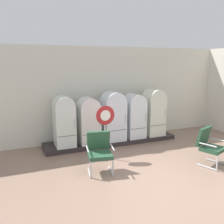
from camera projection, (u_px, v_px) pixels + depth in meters
name	position (u px, v px, depth m)	size (l,w,h in m)	color
ground	(161.00, 182.00, 5.79)	(12.00, 10.00, 0.05)	#896C5A
back_wall	(104.00, 93.00, 8.78)	(11.76, 0.12, 3.24)	silver
display_plinth	(111.00, 141.00, 8.51)	(4.53, 0.95, 0.14)	#2E2627
refrigerator_0	(64.00, 120.00, 7.63)	(0.60, 0.69, 1.57)	silver
refrigerator_1	(89.00, 119.00, 7.92)	(0.64, 0.67, 1.48)	white
refrigerator_2	(113.00, 115.00, 8.25)	(0.72, 0.71, 1.62)	white
refrigerator_3	(135.00, 115.00, 8.54)	(0.63, 0.67, 1.51)	white
refrigerator_4	(154.00, 111.00, 8.84)	(0.65, 0.71, 1.64)	silver
armchair_left	(99.00, 150.00, 6.21)	(0.73, 0.74, 1.01)	silver
armchair_right	(209.00, 144.00, 6.63)	(0.78, 0.80, 1.01)	silver
sign_stand	(105.00, 131.00, 7.00)	(0.54, 0.32, 1.53)	#2D2D30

